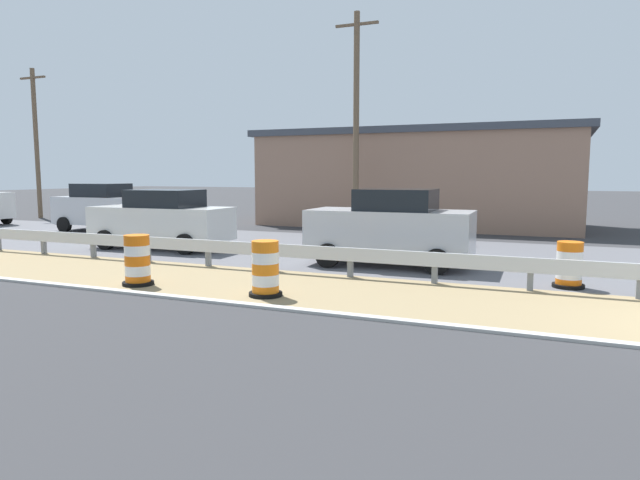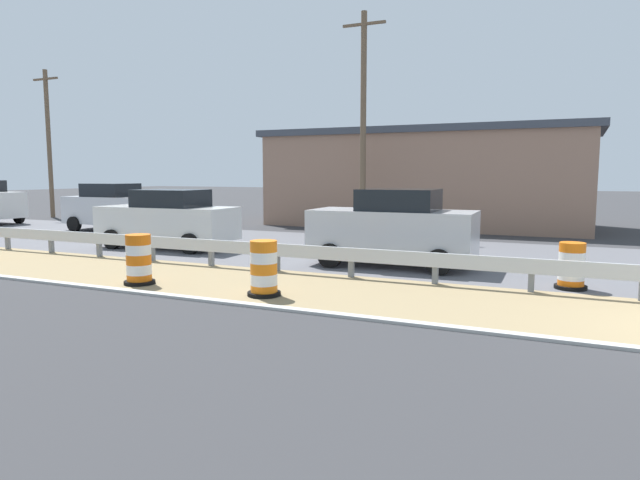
{
  "view_description": "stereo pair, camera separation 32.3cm",
  "coord_description": "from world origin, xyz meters",
  "px_view_note": "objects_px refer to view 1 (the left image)",
  "views": [
    {
      "loc": [
        -10.12,
        2.99,
        2.44
      ],
      "look_at": [
        1.23,
        7.85,
        0.98
      ],
      "focal_mm": 31.46,
      "sensor_mm": 36.0,
      "label": 1
    },
    {
      "loc": [
        -9.98,
        2.7,
        2.44
      ],
      "look_at": [
        1.23,
        7.85,
        0.98
      ],
      "focal_mm": 31.46,
      "sensor_mm": 36.0,
      "label": 2
    }
  ],
  "objects_px": {
    "car_trailing_far_lane": "(391,228)",
    "traffic_barrel_nearest": "(569,267)",
    "utility_pole_mid": "(36,141)",
    "car_distant_a": "(105,208)",
    "car_lead_near_lane": "(162,219)",
    "traffic_barrel_mid": "(137,262)",
    "traffic_barrel_close": "(265,271)",
    "utility_pole_near": "(356,121)"
  },
  "relations": [
    {
      "from": "traffic_barrel_mid",
      "to": "car_distant_a",
      "type": "relative_size",
      "value": 0.25
    },
    {
      "from": "traffic_barrel_close",
      "to": "utility_pole_near",
      "type": "xyz_separation_m",
      "value": [
        12.23,
        2.44,
        4.09
      ]
    },
    {
      "from": "utility_pole_near",
      "to": "car_distant_a",
      "type": "bearing_deg",
      "value": 110.39
    },
    {
      "from": "traffic_barrel_close",
      "to": "car_lead_near_lane",
      "type": "height_order",
      "value": "car_lead_near_lane"
    },
    {
      "from": "traffic_barrel_nearest",
      "to": "car_distant_a",
      "type": "xyz_separation_m",
      "value": [
        5.21,
        18.01,
        0.57
      ]
    },
    {
      "from": "car_trailing_far_lane",
      "to": "traffic_barrel_nearest",
      "type": "bearing_deg",
      "value": 161.82
    },
    {
      "from": "car_lead_near_lane",
      "to": "car_trailing_far_lane",
      "type": "bearing_deg",
      "value": 175.06
    },
    {
      "from": "traffic_barrel_close",
      "to": "traffic_barrel_mid",
      "type": "distance_m",
      "value": 3.13
    },
    {
      "from": "traffic_barrel_close",
      "to": "car_trailing_far_lane",
      "type": "bearing_deg",
      "value": -15.32
    },
    {
      "from": "car_lead_near_lane",
      "to": "traffic_barrel_mid",
      "type": "bearing_deg",
      "value": 122.0
    },
    {
      "from": "car_lead_near_lane",
      "to": "utility_pole_mid",
      "type": "relative_size",
      "value": 0.58
    },
    {
      "from": "utility_pole_near",
      "to": "utility_pole_mid",
      "type": "relative_size",
      "value": 1.09
    },
    {
      "from": "car_trailing_far_lane",
      "to": "utility_pole_mid",
      "type": "height_order",
      "value": "utility_pole_mid"
    },
    {
      "from": "traffic_barrel_close",
      "to": "utility_pole_mid",
      "type": "relative_size",
      "value": 0.14
    },
    {
      "from": "traffic_barrel_mid",
      "to": "utility_pole_near",
      "type": "bearing_deg",
      "value": -3.19
    },
    {
      "from": "traffic_barrel_mid",
      "to": "utility_pole_mid",
      "type": "distance_m",
      "value": 22.56
    },
    {
      "from": "traffic_barrel_nearest",
      "to": "car_lead_near_lane",
      "type": "bearing_deg",
      "value": 82.05
    },
    {
      "from": "traffic_barrel_close",
      "to": "car_lead_near_lane",
      "type": "xyz_separation_m",
      "value": [
        5.01,
        6.58,
        0.46
      ]
    },
    {
      "from": "traffic_barrel_nearest",
      "to": "car_trailing_far_lane",
      "type": "bearing_deg",
      "value": 73.54
    },
    {
      "from": "car_lead_near_lane",
      "to": "utility_pole_mid",
      "type": "bearing_deg",
      "value": -29.84
    },
    {
      "from": "car_trailing_far_lane",
      "to": "utility_pole_mid",
      "type": "bearing_deg",
      "value": -21.74
    },
    {
      "from": "traffic_barrel_mid",
      "to": "car_lead_near_lane",
      "type": "relative_size",
      "value": 0.24
    },
    {
      "from": "utility_pole_mid",
      "to": "traffic_barrel_close",
      "type": "bearing_deg",
      "value": -121.06
    },
    {
      "from": "utility_pole_mid",
      "to": "traffic_barrel_nearest",
      "type": "bearing_deg",
      "value": -109.45
    },
    {
      "from": "traffic_barrel_close",
      "to": "car_lead_near_lane",
      "type": "distance_m",
      "value": 8.28
    },
    {
      "from": "traffic_barrel_nearest",
      "to": "utility_pole_mid",
      "type": "height_order",
      "value": "utility_pole_mid"
    },
    {
      "from": "traffic_barrel_nearest",
      "to": "utility_pole_near",
      "type": "height_order",
      "value": "utility_pole_near"
    },
    {
      "from": "traffic_barrel_close",
      "to": "utility_pole_mid",
      "type": "bearing_deg",
      "value": 58.94
    },
    {
      "from": "traffic_barrel_close",
      "to": "car_trailing_far_lane",
      "type": "distance_m",
      "value": 4.79
    },
    {
      "from": "traffic_barrel_close",
      "to": "traffic_barrel_mid",
      "type": "height_order",
      "value": "traffic_barrel_close"
    },
    {
      "from": "car_distant_a",
      "to": "traffic_barrel_mid",
      "type": "bearing_deg",
      "value": -43.55
    },
    {
      "from": "traffic_barrel_close",
      "to": "car_distant_a",
      "type": "distance_m",
      "value": 15.06
    },
    {
      "from": "traffic_barrel_nearest",
      "to": "utility_pole_mid",
      "type": "xyz_separation_m",
      "value": [
        9.48,
        26.85,
        3.77
      ]
    },
    {
      "from": "traffic_barrel_mid",
      "to": "car_distant_a",
      "type": "xyz_separation_m",
      "value": [
        8.65,
        9.28,
        0.51
      ]
    },
    {
      "from": "traffic_barrel_nearest",
      "to": "utility_pole_mid",
      "type": "relative_size",
      "value": 0.12
    },
    {
      "from": "car_distant_a",
      "to": "utility_pole_near",
      "type": "bearing_deg",
      "value": 19.82
    },
    {
      "from": "car_lead_near_lane",
      "to": "car_distant_a",
      "type": "height_order",
      "value": "car_distant_a"
    },
    {
      "from": "car_trailing_far_lane",
      "to": "utility_pole_mid",
      "type": "xyz_separation_m",
      "value": [
        8.2,
        22.51,
        3.2
      ]
    },
    {
      "from": "traffic_barrel_close",
      "to": "utility_pole_near",
      "type": "distance_m",
      "value": 13.13
    },
    {
      "from": "traffic_barrel_nearest",
      "to": "traffic_barrel_mid",
      "type": "relative_size",
      "value": 0.9
    },
    {
      "from": "traffic_barrel_mid",
      "to": "utility_pole_mid",
      "type": "bearing_deg",
      "value": 54.52
    },
    {
      "from": "car_trailing_far_lane",
      "to": "car_distant_a",
      "type": "relative_size",
      "value": 0.99
    }
  ]
}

